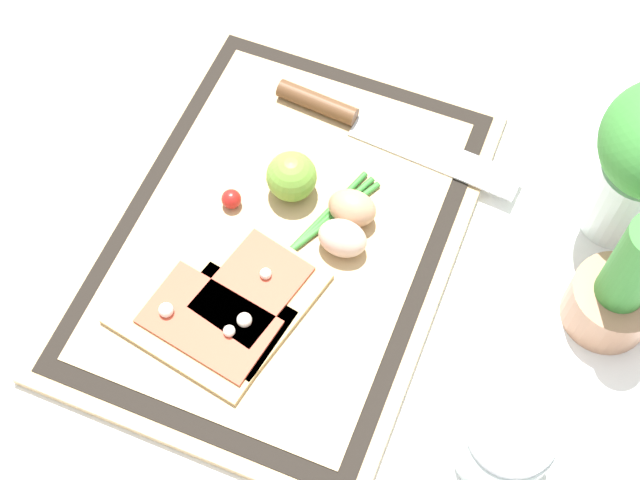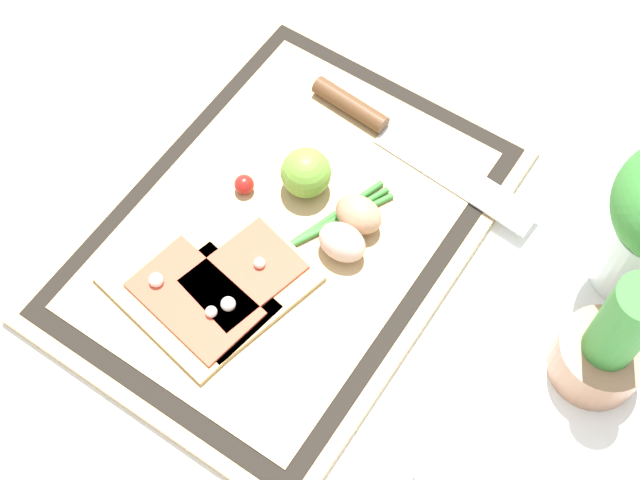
# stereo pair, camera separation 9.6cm
# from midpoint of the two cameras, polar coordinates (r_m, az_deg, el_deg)

# --- Properties ---
(ground_plane) EXTENTS (6.00, 6.00, 0.00)m
(ground_plane) POSITION_cam_midpoint_polar(r_m,az_deg,el_deg) (1.00, -5.25, -0.30)
(ground_plane) COLOR white
(cutting_board) EXTENTS (0.52, 0.38, 0.02)m
(cutting_board) POSITION_cam_midpoint_polar(r_m,az_deg,el_deg) (0.99, -5.28, -0.07)
(cutting_board) COLOR tan
(cutting_board) RESTS_ON ground_plane
(pizza_slice_near) EXTENTS (0.15, 0.19, 0.02)m
(pizza_slice_near) POSITION_cam_midpoint_polar(r_m,az_deg,el_deg) (0.95, -10.51, -5.24)
(pizza_slice_near) COLOR tan
(pizza_slice_near) RESTS_ON cutting_board
(pizza_slice_far) EXTENTS (0.17, 0.15, 0.02)m
(pizza_slice_far) POSITION_cam_midpoint_polar(r_m,az_deg,el_deg) (0.95, -7.35, -3.89)
(pizza_slice_far) COLOR tan
(pizza_slice_far) RESTS_ON cutting_board
(knife) EXTENTS (0.06, 0.31, 0.02)m
(knife) POSITION_cam_midpoint_polar(r_m,az_deg,el_deg) (1.06, -0.26, 7.49)
(knife) COLOR silver
(knife) RESTS_ON cutting_board
(egg_brown) EXTENTS (0.04, 0.05, 0.04)m
(egg_brown) POSITION_cam_midpoint_polar(r_m,az_deg,el_deg) (0.97, -0.74, 1.80)
(egg_brown) COLOR tan
(egg_brown) RESTS_ON cutting_board
(egg_pink) EXTENTS (0.04, 0.05, 0.04)m
(egg_pink) POSITION_cam_midpoint_polar(r_m,az_deg,el_deg) (0.96, -1.41, -0.14)
(egg_pink) COLOR beige
(egg_pink) RESTS_ON cutting_board
(lime) EXTENTS (0.06, 0.06, 0.06)m
(lime) POSITION_cam_midpoint_polar(r_m,az_deg,el_deg) (0.99, -4.60, 3.83)
(lime) COLOR #70A838
(lime) RESTS_ON cutting_board
(cherry_tomato_red) EXTENTS (0.02, 0.02, 0.02)m
(cherry_tomato_red) POSITION_cam_midpoint_polar(r_m,az_deg,el_deg) (1.00, -8.43, 2.37)
(cherry_tomato_red) COLOR red
(cherry_tomato_red) RESTS_ON cutting_board
(scallion_bunch) EXTENTS (0.26, 0.13, 0.01)m
(scallion_bunch) POSITION_cam_midpoint_polar(r_m,az_deg,el_deg) (0.97, -4.89, -1.09)
(scallion_bunch) COLOR #388433
(scallion_bunch) RESTS_ON cutting_board
(herb_pot) EXTENTS (0.09, 0.09, 0.18)m
(herb_pot) POSITION_cam_midpoint_polar(r_m,az_deg,el_deg) (0.94, 15.90, -3.38)
(herb_pot) COLOR #AD7A5B
(herb_pot) RESTS_ON ground_plane
(sauce_jar) EXTENTS (0.09, 0.09, 0.09)m
(sauce_jar) POSITION_cam_midpoint_polar(r_m,az_deg,el_deg) (0.88, 8.57, -13.19)
(sauce_jar) COLOR silver
(sauce_jar) RESTS_ON ground_plane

